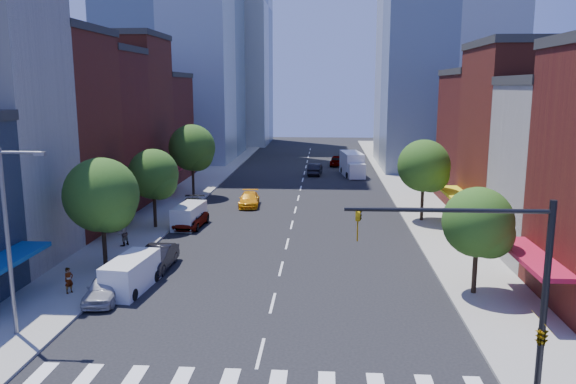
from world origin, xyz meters
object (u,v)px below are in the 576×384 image
Objects in this scene: parked_car_third at (190,220)px; traffic_car_far at (337,160)px; parked_car_rear at (192,208)px; cargo_van_far at (189,216)px; box_truck at (352,165)px; pedestrian_far at (123,233)px; cargo_van_near at (130,275)px; taxi at (249,199)px; pedestrian_near at (69,280)px; traffic_car_oncoming at (315,169)px; parked_car_second at (158,258)px; parked_car_front at (105,288)px.

parked_car_third is 0.99× the size of traffic_car_far.
cargo_van_far is (0.70, -4.01, 0.18)m from parked_car_rear.
pedestrian_far is at bearing -125.15° from box_truck.
taxi is at bearing 86.47° from cargo_van_near.
pedestrian_near is at bearing 79.89° from traffic_car_far.
parked_car_third is 1.00× the size of traffic_car_oncoming.
parked_car_rear reaches higher than parked_car_second.
pedestrian_near is at bearing -119.48° from box_truck.
cargo_van_far is 40.96m from traffic_car_far.
parked_car_second is at bearing 66.15° from pedestrian_far.
parked_car_third is 31.43m from traffic_car_oncoming.
parked_car_second reaches higher than parked_car_front.
pedestrian_far is at bearing -119.97° from taxi.
parked_car_second is 1.00× the size of parked_car_third.
parked_car_second is 42.07m from traffic_car_oncoming.
parked_car_second is at bearing 88.90° from cargo_van_near.
parked_car_rear is 37.46m from traffic_car_far.
cargo_van_near reaches higher than cargo_van_far.
cargo_van_far is 0.59× the size of box_truck.
parked_car_rear is (-0.88, 4.17, 0.12)m from parked_car_third.
parked_car_third is (0.88, 16.74, -0.07)m from parked_car_front.
parked_car_third is at bearing 95.68° from cargo_van_near.
traffic_car_far is (13.26, 54.00, -0.16)m from cargo_van_near.
parked_car_second is at bearing -103.48° from taxi.
parked_car_front is 0.88× the size of cargo_van_near.
parked_car_rear reaches higher than traffic_car_oncoming.
parked_car_third is at bearing 77.68° from traffic_car_far.
parked_car_rear is 0.68× the size of box_truck.
traffic_car_far is (12.80, 50.04, 0.04)m from parked_car_second.
parked_car_second is at bearing 81.71° from traffic_car_oncoming.
traffic_car_far reaches higher than taxi.
cargo_van_far reaches higher than traffic_car_far.
traffic_car_oncoming is 3.10× the size of pedestrian_near.
parked_car_front reaches higher than parked_car_third.
cargo_van_near is 46.03m from traffic_car_oncoming.
traffic_car_oncoming is at bearing 71.07° from parked_car_front.
pedestrian_near is (-2.33, -20.35, 0.13)m from parked_car_rear.
parked_car_second is 51.65m from traffic_car_far.
cargo_van_near is 55.60m from traffic_car_far.
taxi is (3.37, 20.11, -0.08)m from parked_car_second.
pedestrian_near is at bearing 160.97° from parked_car_front.
parked_car_front is 0.91× the size of cargo_van_far.
cargo_van_near reaches higher than parked_car_second.
parked_car_rear is at bearing 23.54° from pedestrian_near.
cargo_van_far is at bearing 19.55° from pedestrian_near.
box_truck reaches higher than parked_car_rear.
pedestrian_far is (-3.59, -6.39, 0.45)m from parked_car_third.
traffic_car_oncoming is at bearing 82.86° from cargo_van_near.
taxi is at bearing 78.23° from traffic_car_oncoming.
cargo_van_far is (0.70, 16.89, 0.23)m from parked_car_front.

